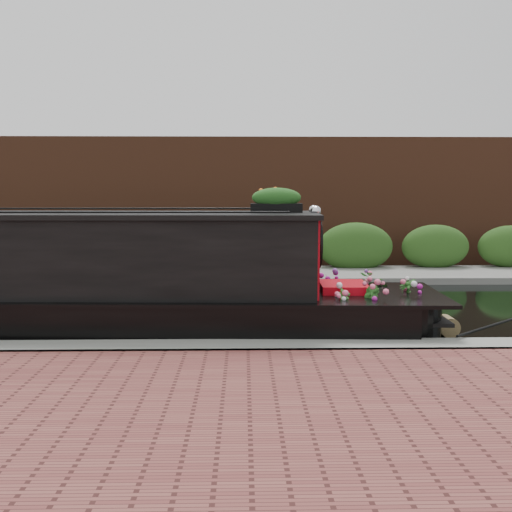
{
  "coord_description": "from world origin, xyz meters",
  "views": [
    {
      "loc": [
        1.06,
        -11.07,
        2.42
      ],
      "look_at": [
        1.28,
        -0.6,
        1.17
      ],
      "focal_mm": 40.0,
      "sensor_mm": 36.0,
      "label": 1
    }
  ],
  "objects": [
    {
      "name": "far_bank_path",
      "position": [
        0.0,
        4.2,
        0.0
      ],
      "size": [
        40.0,
        2.4,
        0.34
      ],
      "primitive_type": "cube",
      "color": "slate",
      "rests_on": "ground"
    },
    {
      "name": "near_bank_pavers",
      "position": [
        0.0,
        -7.0,
        0.0
      ],
      "size": [
        40.0,
        7.0,
        0.5
      ],
      "primitive_type": "cube",
      "color": "brown",
      "rests_on": "ground"
    },
    {
      "name": "far_brick_wall",
      "position": [
        0.0,
        7.2,
        0.0
      ],
      "size": [
        40.0,
        1.0,
        8.0
      ],
      "primitive_type": "cube",
      "color": "#5A301E",
      "rests_on": "ground"
    },
    {
      "name": "near_bank_coping",
      "position": [
        0.0,
        -3.3,
        0.0
      ],
      "size": [
        40.0,
        0.6,
        0.5
      ],
      "primitive_type": "cube",
      "color": "gray",
      "rests_on": "ground"
    },
    {
      "name": "rope_fender",
      "position": [
        4.41,
        -1.95,
        0.16
      ],
      "size": [
        0.33,
        0.35,
        0.33
      ],
      "primitive_type": "cylinder",
      "rotation": [
        1.57,
        0.0,
        0.0
      ],
      "color": "olive",
      "rests_on": "ground"
    },
    {
      "name": "far_hedge",
      "position": [
        0.0,
        5.1,
        0.0
      ],
      "size": [
        40.0,
        1.1,
        2.8
      ],
      "primitive_type": "cube",
      "color": "#2A521B",
      "rests_on": "ground"
    },
    {
      "name": "narrowboat",
      "position": [
        -1.67,
        -1.95,
        0.78
      ],
      "size": [
        11.28,
        2.35,
        2.64
      ],
      "rotation": [
        0.0,
        0.0,
        -0.03
      ],
      "color": "black",
      "rests_on": "ground"
    },
    {
      "name": "ground",
      "position": [
        0.0,
        0.0,
        0.0
      ],
      "size": [
        80.0,
        80.0,
        0.0
      ],
      "primitive_type": "plane",
      "color": "black",
      "rests_on": "ground"
    }
  ]
}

